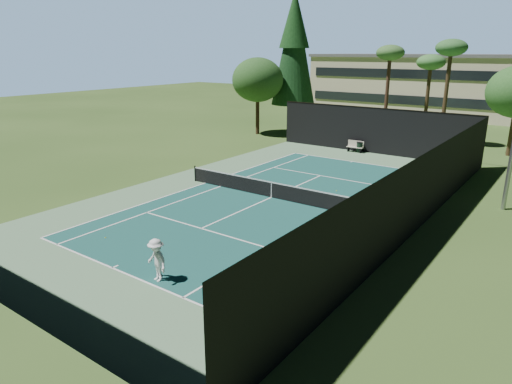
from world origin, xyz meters
TOP-DOWN VIEW (x-y plane):
  - ground at (0.00, 0.00)m, footprint 160.00×160.00m
  - apron_slab at (0.00, 0.00)m, footprint 18.00×32.00m
  - court_surface at (0.00, 0.00)m, footprint 10.97×23.77m
  - court_lines at (0.00, 0.00)m, footprint 11.07×23.87m
  - tennis_net at (0.00, 0.00)m, footprint 12.90×0.10m
  - fence at (0.00, 0.06)m, footprint 18.04×32.05m
  - player at (2.35, -11.48)m, footprint 1.25×0.87m
  - tennis_ball_a at (-2.92, -10.05)m, footprint 0.07×0.07m
  - tennis_ball_b at (-3.82, 1.16)m, footprint 0.06×0.06m
  - tennis_ball_c at (2.67, 3.59)m, footprint 0.07×0.07m
  - tennis_ball_d at (-4.44, 2.41)m, footprint 0.07×0.07m
  - park_bench at (-1.40, 15.54)m, footprint 1.50×0.45m
  - trash_bin at (-1.03, 15.61)m, footprint 0.56×0.56m
  - pine_tree at (-12.00, 22.00)m, footprint 4.80×4.80m
  - palm_a at (-2.00, 24.00)m, footprint 2.80×2.80m
  - palm_b at (1.50, 26.00)m, footprint 2.80×2.80m
  - palm_c at (4.00, 23.00)m, footprint 2.80×2.80m
  - decid_tree_c at (-14.00, 18.00)m, footprint 5.44×5.44m
  - campus_building at (0.00, 45.98)m, footprint 40.50×12.50m

SIDE VIEW (x-z plane):
  - ground at x=0.00m, z-range 0.00..0.00m
  - apron_slab at x=0.00m, z-range 0.00..0.01m
  - court_surface at x=0.00m, z-range 0.01..0.02m
  - court_lines at x=0.00m, z-range 0.02..0.02m
  - tennis_ball_b at x=-3.82m, z-range 0.00..0.06m
  - tennis_ball_a at x=-2.92m, z-range 0.00..0.07m
  - tennis_ball_d at x=-4.44m, z-range 0.00..0.07m
  - tennis_ball_c at x=2.67m, z-range 0.00..0.07m
  - trash_bin at x=-1.03m, z-range 0.01..0.95m
  - park_bench at x=-1.40m, z-range 0.03..1.06m
  - tennis_net at x=0.00m, z-range 0.01..1.11m
  - player at x=2.35m, z-range 0.00..1.76m
  - fence at x=0.00m, z-range -0.01..4.02m
  - campus_building at x=0.00m, z-range 0.06..8.36m
  - decid_tree_c at x=-14.00m, z-range 1.72..9.81m
  - palm_b at x=1.50m, z-range 3.15..11.57m
  - palm_a at x=-2.00m, z-range 3.53..12.85m
  - palm_c at x=4.00m, z-range 3.72..13.49m
  - pine_tree at x=-12.00m, z-range 2.05..17.05m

